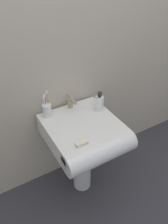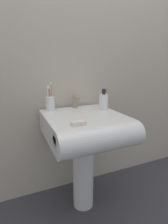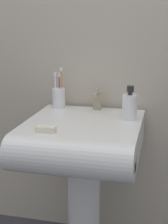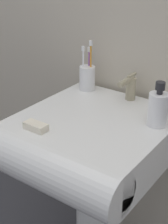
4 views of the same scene
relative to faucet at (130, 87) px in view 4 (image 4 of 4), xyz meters
The scene contains 6 objects.
sink_pedestal 0.54m from the faucet, 95.36° to the right, with size 0.15×0.15×0.58m, color white.
sink_basin 0.29m from the faucet, 94.15° to the right, with size 0.51×0.59×0.15m.
faucet is the anchor object (origin of this frame).
toothbrush_cup 0.20m from the faucet, behind, with size 0.07×0.07×0.21m.
soap_bottle 0.22m from the faucet, 36.08° to the right, with size 0.07×0.07×0.16m.
bar_soap 0.42m from the faucet, 108.36° to the right, with size 0.08×0.04×0.02m, color silver.
Camera 4 is at (0.60, -0.92, 1.28)m, focal length 55.00 mm.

